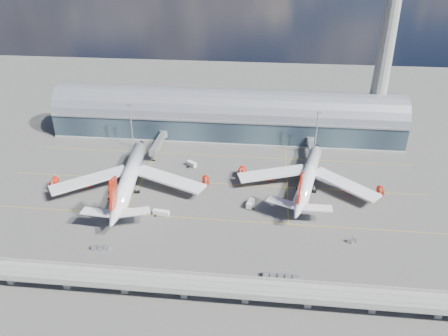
# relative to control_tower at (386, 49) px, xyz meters

# --- Properties ---
(ground) EXTENTS (500.00, 500.00, 0.00)m
(ground) POSITION_rel_control_tower_xyz_m (-85.00, -83.00, -51.64)
(ground) COLOR #474744
(ground) RESTS_ON ground
(taxi_lines) EXTENTS (200.00, 80.12, 0.01)m
(taxi_lines) POSITION_rel_control_tower_xyz_m (-85.00, -60.89, -51.63)
(taxi_lines) COLOR gold
(taxi_lines) RESTS_ON ground
(terminal) EXTENTS (200.00, 30.00, 28.00)m
(terminal) POSITION_rel_control_tower_xyz_m (-85.00, -5.01, -40.30)
(terminal) COLOR #202C36
(terminal) RESTS_ON ground
(control_tower) EXTENTS (19.00, 19.00, 103.00)m
(control_tower) POSITION_rel_control_tower_xyz_m (0.00, 0.00, 0.00)
(control_tower) COLOR gray
(control_tower) RESTS_ON ground
(guideway) EXTENTS (220.00, 8.50, 7.20)m
(guideway) POSITION_rel_control_tower_xyz_m (-85.00, -138.00, -46.34)
(guideway) COLOR gray
(guideway) RESTS_ON ground
(floodlight_mast_left) EXTENTS (3.00, 0.70, 25.70)m
(floodlight_mast_left) POSITION_rel_control_tower_xyz_m (-135.00, -28.00, -38.00)
(floodlight_mast_left) COLOR gray
(floodlight_mast_left) RESTS_ON ground
(floodlight_mast_right) EXTENTS (3.00, 0.70, 25.70)m
(floodlight_mast_right) POSITION_rel_control_tower_xyz_m (-35.00, -28.00, -38.00)
(floodlight_mast_right) COLOR gray
(floodlight_mast_right) RESTS_ON ground
(airliner_left) EXTENTS (74.10, 77.94, 23.75)m
(airliner_left) POSITION_rel_control_tower_xyz_m (-122.82, -74.27, -44.85)
(airliner_left) COLOR white
(airliner_left) RESTS_ON ground
(airliner_right) EXTENTS (67.88, 71.04, 22.66)m
(airliner_right) POSITION_rel_control_tower_xyz_m (-40.73, -63.23, -45.76)
(airliner_right) COLOR white
(airliner_right) RESTS_ON ground
(jet_bridge_left) EXTENTS (4.40, 28.00, 7.25)m
(jet_bridge_left) POSITION_rel_control_tower_xyz_m (-119.64, -29.88, -46.46)
(jet_bridge_left) COLOR gray
(jet_bridge_left) RESTS_ON ground
(jet_bridge_right) EXTENTS (4.40, 32.00, 7.25)m
(jet_bridge_right) POSITION_rel_control_tower_xyz_m (-36.86, -31.82, -46.46)
(jet_bridge_right) COLOR gray
(jet_bridge_right) RESTS_ON ground
(service_truck_0) EXTENTS (6.11, 7.41, 3.03)m
(service_truck_0) POSITION_rel_control_tower_xyz_m (-128.29, -80.15, -50.07)
(service_truck_0) COLOR silver
(service_truck_0) RESTS_ON ground
(service_truck_1) EXTENTS (4.75, 2.46, 2.72)m
(service_truck_1) POSITION_rel_control_tower_xyz_m (-117.45, -93.30, -50.27)
(service_truck_1) COLOR silver
(service_truck_1) RESTS_ON ground
(service_truck_2) EXTENTS (7.20, 2.90, 2.54)m
(service_truck_2) POSITION_rel_control_tower_xyz_m (-103.72, -92.52, -50.32)
(service_truck_2) COLOR silver
(service_truck_2) RESTS_ON ground
(service_truck_3) EXTENTS (3.56, 6.25, 2.85)m
(service_truck_3) POSITION_rel_control_tower_xyz_m (-66.43, -81.55, -50.18)
(service_truck_3) COLOR silver
(service_truck_3) RESTS_ON ground
(service_truck_4) EXTENTS (2.93, 5.03, 2.76)m
(service_truck_4) POSITION_rel_control_tower_xyz_m (-36.83, -41.18, -50.25)
(service_truck_4) COLOR silver
(service_truck_4) RESTS_ON ground
(service_truck_5) EXTENTS (5.87, 5.07, 2.74)m
(service_truck_5) POSITION_rel_control_tower_xyz_m (-98.60, -47.12, -50.24)
(service_truck_5) COLOR silver
(service_truck_5) RESTS_ON ground
(cargo_train_0) EXTENTS (7.48, 2.38, 1.64)m
(cargo_train_0) POSITION_rel_control_tower_xyz_m (-121.09, -117.41, -50.78)
(cargo_train_0) COLOR gray
(cargo_train_0) RESTS_ON ground
(cargo_train_1) EXTENTS (12.66, 1.81, 1.68)m
(cargo_train_1) POSITION_rel_control_tower_xyz_m (-53.51, -125.65, -50.76)
(cargo_train_1) COLOR gray
(cargo_train_1) RESTS_ON ground
(cargo_train_2) EXTENTS (4.94, 3.37, 1.61)m
(cargo_train_2) POSITION_rel_control_tower_xyz_m (-25.40, -102.38, -50.80)
(cargo_train_2) COLOR gray
(cargo_train_2) RESTS_ON ground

